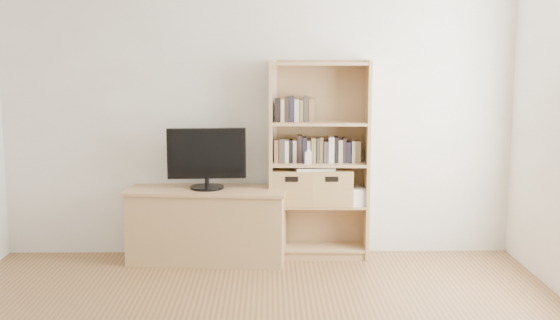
{
  "coord_description": "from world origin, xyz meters",
  "views": [
    {
      "loc": [
        0.09,
        -3.67,
        1.8
      ],
      "look_at": [
        0.18,
        1.9,
        0.94
      ],
      "focal_mm": 45.0,
      "sensor_mm": 36.0,
      "label": 1
    }
  ],
  "objects_px": {
    "tv_stand": "(208,226)",
    "laptop": "(314,168)",
    "basket_left": "(292,186)",
    "baby_monitor": "(308,158)",
    "television": "(207,158)",
    "bookshelf": "(319,160)",
    "basket_right": "(331,186)"
  },
  "relations": [
    {
      "from": "bookshelf",
      "to": "baby_monitor",
      "type": "distance_m",
      "value": 0.14
    },
    {
      "from": "tv_stand",
      "to": "television",
      "type": "bearing_deg",
      "value": 5.66
    },
    {
      "from": "basket_left",
      "to": "basket_right",
      "type": "xyz_separation_m",
      "value": [
        0.34,
        -0.01,
        0.0
      ]
    },
    {
      "from": "television",
      "to": "bookshelf",
      "type": "bearing_deg",
      "value": 2.55
    },
    {
      "from": "television",
      "to": "laptop",
      "type": "bearing_deg",
      "value": 1.45
    },
    {
      "from": "bookshelf",
      "to": "baby_monitor",
      "type": "relative_size",
      "value": 16.26
    },
    {
      "from": "tv_stand",
      "to": "television",
      "type": "relative_size",
      "value": 1.99
    },
    {
      "from": "television",
      "to": "baby_monitor",
      "type": "xyz_separation_m",
      "value": [
        0.87,
        0.0,
        -0.0
      ]
    },
    {
      "from": "bookshelf",
      "to": "basket_right",
      "type": "distance_m",
      "value": 0.25
    },
    {
      "from": "tv_stand",
      "to": "laptop",
      "type": "height_order",
      "value": "laptop"
    },
    {
      "from": "bookshelf",
      "to": "television",
      "type": "distance_m",
      "value": 0.97
    },
    {
      "from": "baby_monitor",
      "to": "basket_left",
      "type": "xyz_separation_m",
      "value": [
        -0.13,
        0.1,
        -0.27
      ]
    },
    {
      "from": "television",
      "to": "baby_monitor",
      "type": "bearing_deg",
      "value": -2.91
    },
    {
      "from": "baby_monitor",
      "to": "laptop",
      "type": "xyz_separation_m",
      "value": [
        0.06,
        0.07,
        -0.1
      ]
    },
    {
      "from": "tv_stand",
      "to": "basket_left",
      "type": "xyz_separation_m",
      "value": [
        0.74,
        0.1,
        0.33
      ]
    },
    {
      "from": "basket_left",
      "to": "basket_right",
      "type": "bearing_deg",
      "value": 2.32
    },
    {
      "from": "baby_monitor",
      "to": "basket_right",
      "type": "relative_size",
      "value": 0.29
    },
    {
      "from": "tv_stand",
      "to": "laptop",
      "type": "relative_size",
      "value": 4.0
    },
    {
      "from": "laptop",
      "to": "basket_right",
      "type": "bearing_deg",
      "value": 0.4
    },
    {
      "from": "baby_monitor",
      "to": "laptop",
      "type": "relative_size",
      "value": 0.32
    },
    {
      "from": "tv_stand",
      "to": "laptop",
      "type": "bearing_deg",
      "value": 10.21
    },
    {
      "from": "baby_monitor",
      "to": "basket_right",
      "type": "distance_m",
      "value": 0.34
    },
    {
      "from": "bookshelf",
      "to": "baby_monitor",
      "type": "bearing_deg",
      "value": -135.0
    },
    {
      "from": "baby_monitor",
      "to": "basket_left",
      "type": "relative_size",
      "value": 0.29
    },
    {
      "from": "basket_left",
      "to": "basket_right",
      "type": "distance_m",
      "value": 0.34
    },
    {
      "from": "bookshelf",
      "to": "television",
      "type": "height_order",
      "value": "bookshelf"
    },
    {
      "from": "television",
      "to": "laptop",
      "type": "relative_size",
      "value": 2.01
    },
    {
      "from": "tv_stand",
      "to": "bookshelf",
      "type": "height_order",
      "value": "bookshelf"
    },
    {
      "from": "tv_stand",
      "to": "basket_left",
      "type": "bearing_deg",
      "value": 13.26
    },
    {
      "from": "basket_right",
      "to": "laptop",
      "type": "bearing_deg",
      "value": -172.57
    },
    {
      "from": "basket_left",
      "to": "basket_right",
      "type": "relative_size",
      "value": 0.99
    },
    {
      "from": "television",
      "to": "baby_monitor",
      "type": "distance_m",
      "value": 0.87
    }
  ]
}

